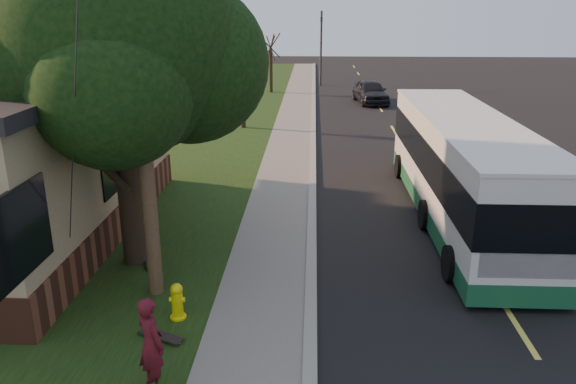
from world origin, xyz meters
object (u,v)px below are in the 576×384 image
at_px(bare_tree_near, 242,86).
at_px(distant_car, 370,91).
at_px(fire_hydrant, 177,301).
at_px(skateboard_spare, 161,336).
at_px(bare_tree_far, 271,64).
at_px(skateboard_main, 149,262).
at_px(utility_pole, 138,76).
at_px(dumpster, 30,199).
at_px(leafy_tree, 119,41).
at_px(traffic_signal, 321,43).
at_px(skateboarder, 151,343).
at_px(transit_bus, 463,166).

distance_m(bare_tree_near, distant_car, 10.84).
distance_m(fire_hydrant, skateboard_spare, 0.82).
height_order(fire_hydrant, bare_tree_far, bare_tree_far).
bearing_deg(skateboard_main, utility_pole, -68.45).
bearing_deg(bare_tree_far, skateboard_main, -91.74).
xyz_separation_m(bare_tree_near, dumpster, (-4.49, -12.94, -1.45)).
bearing_deg(leafy_tree, fire_hydrant, -59.33).
bearing_deg(leafy_tree, bare_tree_near, 87.50).
height_order(bare_tree_near, traffic_signal, traffic_signal).
distance_m(utility_pole, traffic_signal, 33.26).
distance_m(leafy_tree, traffic_signal, 31.76).
xyz_separation_m(bare_tree_far, dumpster, (-4.99, -24.94, -1.30)).
distance_m(fire_hydrant, skateboarder, 2.12).
relative_size(traffic_signal, dumpster, 3.27).
bearing_deg(distant_car, skateboard_spare, -110.99).
distance_m(bare_tree_near, skateboard_spare, 18.87).
bearing_deg(skateboarder, distant_car, -59.36).
height_order(bare_tree_near, distant_car, bare_tree_near).
relative_size(bare_tree_far, dumpster, 2.40).
xyz_separation_m(skateboard_spare, distant_car, (6.32, 26.83, 0.59)).
bearing_deg(traffic_signal, fire_hydrant, -95.21).
bearing_deg(skateboard_main, distant_car, 72.66).
bearing_deg(transit_bus, skateboard_spare, -136.32).
height_order(transit_bus, dumpster, transit_bus).
height_order(skateboard_spare, dumpster, dumpster).
relative_size(leafy_tree, bare_tree_near, 1.81).
bearing_deg(skateboarder, skateboard_spare, -36.56).
bearing_deg(dumpster, distant_car, 61.18).
relative_size(utility_pole, dumpster, 5.39).
xyz_separation_m(transit_bus, skateboard_spare, (-6.99, -6.68, -1.44)).
bearing_deg(leafy_tree, traffic_signal, 81.53).
bearing_deg(bare_tree_far, skateboard_spare, -89.53).
relative_size(traffic_signal, transit_bus, 0.50).
xyz_separation_m(bare_tree_near, skateboard_spare, (0.75, -18.74, -2.02)).
distance_m(traffic_signal, dumpster, 30.26).
bearing_deg(fire_hydrant, distant_car, 76.69).
bearing_deg(bare_tree_far, transit_bus, -73.25).
bearing_deg(bare_tree_near, skateboarder, -87.15).
height_order(utility_pole, traffic_signal, utility_pole).
bearing_deg(bare_tree_far, distant_car, -30.79).
bearing_deg(traffic_signal, bare_tree_far, -131.19).
bearing_deg(dumpster, fire_hydrant, -43.18).
height_order(utility_pole, skateboard_spare, utility_pole).
bearing_deg(leafy_tree, bare_tree_far, 87.55).
distance_m(skateboard_main, dumpster, 4.99).
relative_size(skateboard_main, distant_car, 0.18).
height_order(bare_tree_near, skateboard_spare, bare_tree_near).
xyz_separation_m(skateboard_main, dumpster, (-4.15, 2.71, 0.58)).
distance_m(fire_hydrant, transit_bus, 9.13).
bearing_deg(bare_tree_near, fire_hydrant, -87.14).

